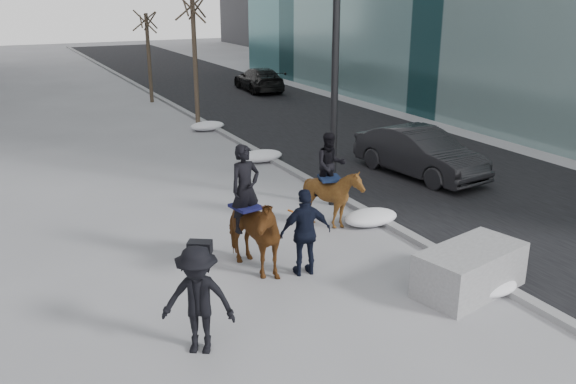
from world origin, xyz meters
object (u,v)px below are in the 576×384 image
planter (470,270)px  car_near (420,153)px  mounted_left (249,226)px  mounted_right (332,190)px

planter → car_near: size_ratio=0.49×
car_near → mounted_left: size_ratio=1.70×
planter → mounted_right: 4.07m
car_near → mounted_left: 8.09m
planter → car_near: (3.88, 6.38, 0.29)m
planter → mounted_left: bearing=141.4°
car_near → mounted_right: mounted_right is taller
planter → mounted_left: size_ratio=0.84×
mounted_left → mounted_right: mounted_left is taller
mounted_left → mounted_right: bearing=26.7°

